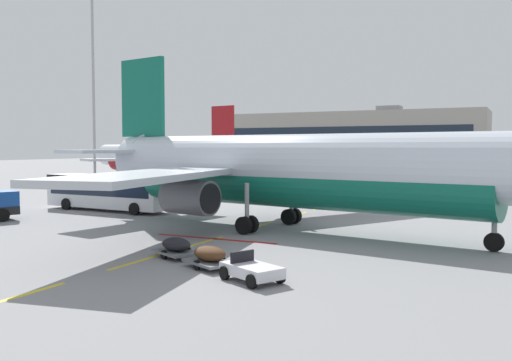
{
  "coord_description": "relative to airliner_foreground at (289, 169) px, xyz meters",
  "views": [
    {
      "loc": [
        34.37,
        -6.05,
        5.38
      ],
      "look_at": [
        18.27,
        26.95,
        3.17
      ],
      "focal_mm": 39.08,
      "sensor_mm": 36.0,
      "label": 1
    }
  ],
  "objects": [
    {
      "name": "apron_paint_markings",
      "position": [
        -2.63,
        10.4,
        -3.95
      ],
      "size": [
        8.0,
        95.63,
        0.01
      ],
      "color": "yellow",
      "rests_on": "ground"
    },
    {
      "name": "airliner_foreground",
      "position": [
        0.0,
        0.0,
        0.0
      ],
      "size": [
        34.75,
        34.15,
        12.2
      ],
      "color": "silver",
      "rests_on": "ground"
    },
    {
      "name": "airliner_mid_left",
      "position": [
        -39.27,
        41.51,
        -0.24
      ],
      "size": [
        32.57,
        31.93,
        11.46
      ],
      "color": "silver",
      "rests_on": "ground"
    },
    {
      "name": "apron_shuttle_bus",
      "position": [
        -18.05,
        3.74,
        -2.2
      ],
      "size": [
        12.17,
        3.56,
        3.0
      ],
      "color": "silver",
      "rests_on": "ground"
    },
    {
      "name": "fuel_service_truck",
      "position": [
        -21.14,
        21.49,
        -2.3
      ],
      "size": [
        7.4,
        4.37,
        3.14
      ],
      "color": "black",
      "rests_on": "ground"
    },
    {
      "name": "baggage_train",
      "position": [
        1.2,
        -11.9,
        -3.42
      ],
      "size": [
        8.35,
        5.15,
        1.14
      ],
      "color": "silver",
      "rests_on": "ground"
    },
    {
      "name": "apron_light_mast_near",
      "position": [
        -39.9,
        26.22,
        12.93
      ],
      "size": [
        1.8,
        1.8,
        27.47
      ],
      "color": "slate",
      "rests_on": "ground"
    },
    {
      "name": "terminal_satellite",
      "position": [
        -29.65,
        114.37,
        3.34
      ],
      "size": [
        69.71,
        20.49,
        16.15
      ],
      "color": "#9E998E",
      "rests_on": "ground"
    }
  ]
}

